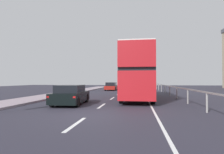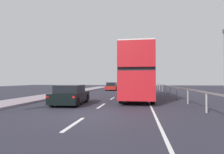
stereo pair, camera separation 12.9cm
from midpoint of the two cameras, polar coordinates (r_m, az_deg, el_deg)
ground_plane at (r=9.61m, az=-6.84°, el=-11.51°), size 75.97×120.00×0.10m
lane_paint_markings at (r=18.08m, az=6.74°, el=-6.43°), size 3.41×46.00×0.01m
bridge_side_railing at (r=18.49m, az=19.28°, el=-3.46°), size 0.10×42.00×1.10m
double_decker_bus_red at (r=17.52m, az=7.95°, el=1.16°), size 2.67×10.45×4.44m
hatchback_car_near at (r=13.81m, az=-12.11°, el=-5.31°), size 2.08×4.33×1.38m
sedan_car_ahead at (r=32.88m, az=0.15°, el=-2.88°), size 1.89×4.48×1.37m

